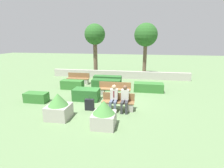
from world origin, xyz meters
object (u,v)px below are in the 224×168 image
object	(u,v)px
planter_corner_right	(104,114)
tree_center_left	(146,36)
tree_leftmost	(95,36)
planter_corner_left	(58,107)
bench_right_side	(114,90)
suitcase	(90,105)
bench_left_side	(78,80)
person_seated_man	(114,97)
person_seated_woman	(125,97)
bench_front	(118,104)

from	to	relation	value
planter_corner_right	tree_center_left	xyz separation A→B (m)	(1.80, 10.98, 3.28)
tree_leftmost	planter_corner_left	bearing A→B (deg)	-85.30
bench_right_side	suitcase	world-z (taller)	bench_right_side
bench_left_side	planter_corner_right	world-z (taller)	planter_corner_right
person_seated_man	person_seated_woman	world-z (taller)	person_seated_man
planter_corner_left	tree_leftmost	size ratio (longest dim) A/B	0.25
planter_corner_left	tree_center_left	xyz separation A→B (m)	(4.06, 10.52, 3.27)
bench_left_side	bench_right_side	distance (m)	4.25
bench_right_side	planter_corner_right	size ratio (longest dim) A/B	1.80
bench_front	planter_corner_right	xyz separation A→B (m)	(-0.36, -1.89, 0.25)
bench_left_side	planter_corner_left	world-z (taller)	planter_corner_left
planter_corner_left	bench_left_side	bearing A→B (deg)	102.10
tree_center_left	tree_leftmost	bearing A→B (deg)	-173.81
person_seated_woman	suitcase	size ratio (longest dim) A/B	1.71
bench_right_side	tree_leftmost	bearing A→B (deg)	114.76
person_seated_woman	planter_corner_left	world-z (taller)	person_seated_woman
bench_right_side	tree_leftmost	distance (m)	7.74
tree_center_left	planter_corner_right	bearing A→B (deg)	-99.31
bench_front	bench_left_side	distance (m)	6.24
person_seated_woman	planter_corner_right	size ratio (longest dim) A/B	1.16
planter_corner_right	tree_leftmost	xyz separation A→B (m)	(-3.08, 10.45, 3.27)
bench_left_side	suitcase	world-z (taller)	bench_left_side
bench_front	bench_left_side	xyz separation A→B (m)	(-3.96, 4.82, 0.01)
person_seated_woman	planter_corner_left	distance (m)	3.25
bench_left_side	suitcase	bearing A→B (deg)	-57.34
person_seated_man	planter_corner_left	bearing A→B (deg)	-151.69
suitcase	planter_corner_right	bearing A→B (deg)	-55.36
person_seated_man	bench_right_side	bearing A→B (deg)	97.72
bench_left_side	planter_corner_right	xyz separation A→B (m)	(3.60, -6.71, 0.24)
planter_corner_left	suitcase	size ratio (longest dim) A/B	1.54
bench_right_side	person_seated_woman	world-z (taller)	person_seated_woman
tree_center_left	person_seated_man	bearing A→B (deg)	-100.17
bench_front	person_seated_man	size ratio (longest dim) A/B	1.24
planter_corner_right	bench_right_side	bearing A→B (deg)	92.52
bench_left_side	bench_right_side	size ratio (longest dim) A/B	0.87
person_seated_man	suitcase	distance (m)	1.35
bench_front	tree_leftmost	size ratio (longest dim) A/B	0.34
tree_center_left	planter_corner_left	bearing A→B (deg)	-111.12
planter_corner_right	tree_center_left	bearing A→B (deg)	80.69
planter_corner_left	tree_leftmost	world-z (taller)	tree_leftmost
planter_corner_left	tree_leftmost	bearing A→B (deg)	94.70
bench_front	tree_leftmost	bearing A→B (deg)	111.90
tree_leftmost	tree_center_left	xyz separation A→B (m)	(4.88, 0.53, 0.01)
bench_right_side	person_seated_woman	bearing A→B (deg)	-69.82
bench_right_side	suitcase	distance (m)	2.73
person_seated_woman	planter_corner_left	xyz separation A→B (m)	(-2.97, -1.30, -0.18)
person_seated_woman	tree_center_left	xyz separation A→B (m)	(1.09, 9.22, 3.10)
bench_front	planter_corner_left	bearing A→B (deg)	-151.35
planter_corner_left	bench_front	bearing A→B (deg)	28.65
person_seated_man	tree_center_left	distance (m)	9.87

